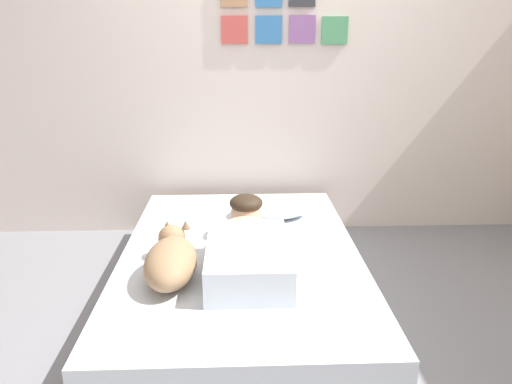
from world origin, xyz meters
The scene contains 8 objects.
ground_plane centered at (0.00, 0.00, 0.00)m, with size 13.31×13.31×0.00m, color gray.
back_wall centered at (0.00, 1.40, 1.25)m, with size 4.66×0.12×2.50m.
bed centered at (-0.34, 0.21, 0.17)m, with size 1.39×2.09×0.34m.
pillow centered at (-0.14, 0.74, 0.39)m, with size 0.52×0.32×0.11m, color silver.
person_lying centered at (-0.31, 0.05, 0.44)m, with size 0.43×0.92×0.27m.
dog centered at (-0.70, -0.10, 0.44)m, with size 0.26×0.57×0.21m.
coffee_cup centered at (-0.27, 0.72, 0.38)m, with size 0.12×0.09×0.07m.
cell_phone centered at (-0.47, 0.03, 0.34)m, with size 0.07×0.14×0.01m, color black.
Camera 1 is at (-0.35, -2.31, 1.53)m, focal length 33.81 mm.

